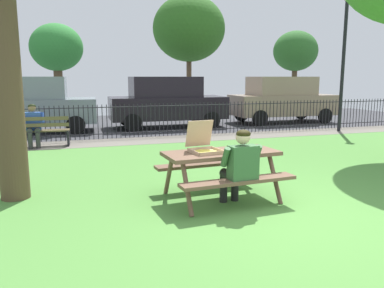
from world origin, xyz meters
TOP-DOWN VIEW (x-y plane):
  - ground at (0.00, 1.87)m, footprint 28.00×11.75m
  - cobblestone_walkway at (0.00, 7.05)m, footprint 28.00×1.40m
  - street_asphalt at (0.00, 11.54)m, footprint 28.00×7.59m
  - picnic_table_foreground at (-0.55, 1.04)m, footprint 1.90×1.60m
  - pizza_box_open at (-0.83, 1.08)m, footprint 0.50×0.57m
  - adult_at_table at (-0.45, 0.54)m, footprint 0.62×0.61m
  - iron_fence_streetside at (0.00, 7.75)m, footprint 23.39×0.03m
  - park_bench_left at (-3.62, 6.91)m, footprint 1.62×0.55m
  - person_on_park_bench at (-3.77, 6.93)m, footprint 0.62×0.61m
  - lamp_post_walkway at (6.45, 6.98)m, footprint 0.28×0.28m
  - parked_car_far_left at (-4.09, 9.96)m, footprint 4.48×2.08m
  - parked_car_left at (0.82, 9.96)m, footprint 4.43×1.96m
  - parked_car_center at (5.87, 9.96)m, footprint 4.43×1.98m
  - far_tree_midleft at (-3.22, 16.45)m, footprint 2.60×2.60m
  - far_tree_center at (3.74, 16.45)m, footprint 3.98×3.98m
  - far_tree_midright at (10.55, 16.45)m, footprint 2.68×2.68m

SIDE VIEW (x-z plane):
  - ground at x=0.00m, z-range -0.02..0.00m
  - street_asphalt at x=0.00m, z-range -0.01..0.00m
  - cobblestone_walkway at x=0.00m, z-range -0.01..0.00m
  - park_bench_left at x=-3.62m, z-range -0.01..0.84m
  - iron_fence_streetside at x=0.00m, z-range 0.01..1.09m
  - picnic_table_foreground at x=-0.55m, z-range 0.20..0.99m
  - adult_at_table at x=-0.45m, z-range 0.06..1.25m
  - person_on_park_bench at x=-3.77m, z-range 0.06..1.25m
  - pizza_box_open at x=-0.83m, z-range 0.62..1.11m
  - parked_car_far_left at x=-4.09m, z-range 0.04..1.98m
  - parked_car_left at x=0.82m, z-range 0.04..1.98m
  - parked_car_center at x=5.87m, z-range 0.04..1.98m
  - lamp_post_walkway at x=6.45m, z-range 0.47..5.22m
  - far_tree_midleft at x=-3.22m, z-range 1.05..5.61m
  - far_tree_midright at x=10.55m, z-range 1.11..5.80m
  - far_tree_center at x=3.74m, z-range 1.37..7.71m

